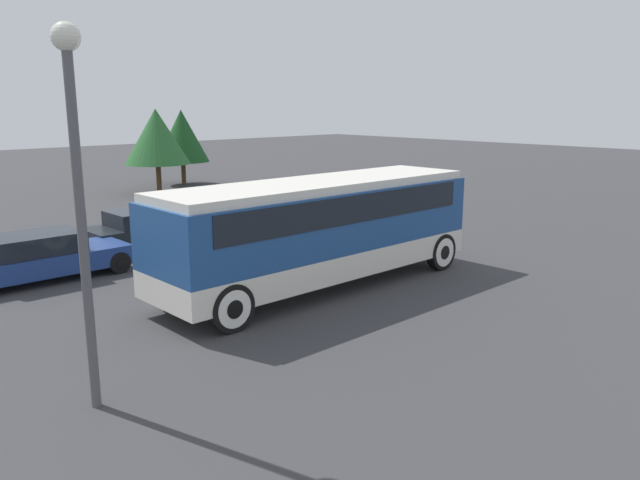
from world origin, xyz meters
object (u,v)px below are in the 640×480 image
object	(u,v)px
tour_bus	(323,223)
parked_car_near	(145,229)
lamp_post	(77,168)
parked_car_mid	(41,257)

from	to	relation	value
tour_bus	parked_car_near	xyz separation A→B (m)	(-1.36, 7.55, -1.12)
tour_bus	lamp_post	bearing A→B (deg)	-161.97
tour_bus	lamp_post	world-z (taller)	lamp_post
parked_car_near	lamp_post	world-z (taller)	lamp_post
parked_car_near	lamp_post	xyz separation A→B (m)	(-6.22, -10.02, 3.33)
tour_bus	parked_car_near	world-z (taller)	tour_bus
lamp_post	tour_bus	bearing A→B (deg)	18.03
tour_bus	lamp_post	xyz separation A→B (m)	(-7.58, -2.47, 2.21)
parked_car_near	parked_car_mid	bearing A→B (deg)	-159.24
parked_car_mid	lamp_post	world-z (taller)	lamp_post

